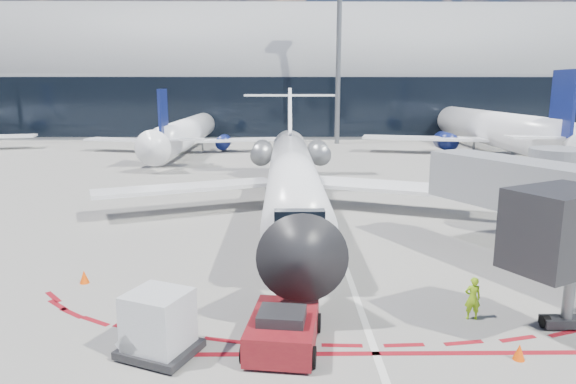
{
  "coord_description": "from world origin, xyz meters",
  "views": [
    {
      "loc": [
        -2.86,
        -25.89,
        8.04
      ],
      "look_at": [
        -2.56,
        1.41,
        2.43
      ],
      "focal_mm": 32.0,
      "sensor_mm": 36.0,
      "label": 1
    }
  ],
  "objects_px": {
    "regional_jet": "(292,173)",
    "pushback_tug": "(283,329)",
    "ramp_worker": "(473,298)",
    "uld_container": "(159,325)"
  },
  "relations": [
    {
      "from": "regional_jet",
      "to": "pushback_tug",
      "type": "bearing_deg",
      "value": -92.03
    },
    {
      "from": "regional_jet",
      "to": "pushback_tug",
      "type": "distance_m",
      "value": 17.69
    },
    {
      "from": "regional_jet",
      "to": "ramp_worker",
      "type": "relative_size",
      "value": 20.42
    },
    {
      "from": "pushback_tug",
      "to": "ramp_worker",
      "type": "distance_m",
      "value": 6.92
    },
    {
      "from": "regional_jet",
      "to": "ramp_worker",
      "type": "distance_m",
      "value": 16.86
    },
    {
      "from": "regional_jet",
      "to": "pushback_tug",
      "type": "relative_size",
      "value": 6.02
    },
    {
      "from": "regional_jet",
      "to": "ramp_worker",
      "type": "height_order",
      "value": "regional_jet"
    },
    {
      "from": "regional_jet",
      "to": "uld_container",
      "type": "bearing_deg",
      "value": -103.68
    },
    {
      "from": "pushback_tug",
      "to": "uld_container",
      "type": "distance_m",
      "value": 3.81
    },
    {
      "from": "regional_jet",
      "to": "pushback_tug",
      "type": "xyz_separation_m",
      "value": [
        -0.62,
        -17.56,
        -2.06
      ]
    }
  ]
}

